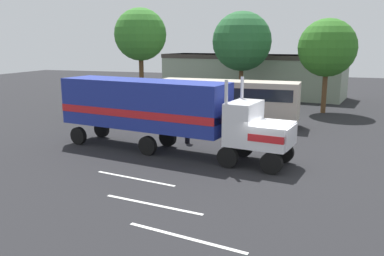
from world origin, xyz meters
TOP-DOWN VIEW (x-y plane):
  - ground_plane at (0.00, 0.00)m, footprint 120.00×120.00m
  - lane_stripe_near at (-5.88, -3.50)m, footprint 4.36×0.93m
  - lane_stripe_mid at (-3.83, -6.10)m, footprint 4.38×0.78m
  - lane_stripe_far at (-1.72, -8.29)m, footprint 4.36×0.95m
  - semi_truck at (-6.66, 1.50)m, footprint 14.38×5.01m
  - person_bystander at (-5.67, 3.73)m, footprint 0.34×0.47m
  - parked_bus at (-4.71, 10.76)m, footprint 11.07×2.88m
  - parked_car at (-15.20, 9.36)m, footprint 4.55×2.20m
  - tree_left at (-14.26, 15.42)m, footprint 4.91×4.91m
  - tree_center at (-5.80, 21.85)m, footprint 6.10×6.10m
  - tree_right at (2.58, 18.35)m, footprint 5.16×5.16m
  - building_backdrop at (-5.93, 28.70)m, footprint 22.48×9.79m

SIDE VIEW (x-z plane):
  - ground_plane at x=0.00m, z-range 0.00..0.00m
  - lane_stripe_near at x=-5.88m, z-range 0.00..0.01m
  - lane_stripe_mid at x=-3.83m, z-range 0.00..0.01m
  - lane_stripe_far at x=-1.72m, z-range 0.00..0.01m
  - parked_car at x=-15.20m, z-range 0.02..1.59m
  - person_bystander at x=-5.67m, z-range 0.08..1.71m
  - parked_bus at x=-4.71m, z-range 0.37..3.77m
  - semi_truck at x=-6.66m, z-range 0.27..4.77m
  - building_backdrop at x=-5.93m, z-range 0.21..5.13m
  - tree_right at x=2.58m, z-range 1.62..10.06m
  - tree_center at x=-5.80m, z-range 1.68..11.17m
  - tree_left at x=-14.26m, z-range 2.27..11.79m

